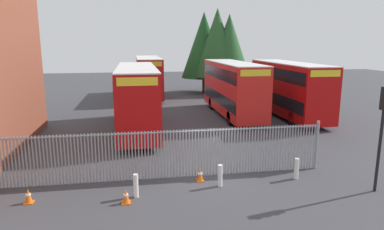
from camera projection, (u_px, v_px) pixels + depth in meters
ground_plane at (182, 132)px, 23.51m from camera, size 100.00×100.00×0.00m
palisade_fence at (166, 153)px, 15.24m from camera, size 14.61×0.14×2.35m
double_decker_bus_near_gate at (137, 96)px, 23.28m from camera, size 2.54×10.81×4.42m
double_decker_bus_behind_fence_left at (233, 87)px, 28.38m from camera, size 2.54×10.81×4.42m
double_decker_bus_behind_fence_right at (288, 87)px, 28.00m from camera, size 2.54×10.81×4.42m
double_decker_bus_far_back at (149, 75)px, 38.02m from camera, size 2.54×10.81×4.42m
bollard_near_left at (136, 186)px, 13.44m from camera, size 0.20×0.20×0.95m
bollard_center_front at (220, 176)px, 14.47m from camera, size 0.20×0.20×0.95m
bollard_near_right at (297, 169)px, 15.27m from camera, size 0.20×0.20×0.95m
traffic_cone_by_gate at (126, 196)px, 12.97m from camera, size 0.34×0.34×0.59m
traffic_cone_mid_forecourt at (28, 196)px, 12.98m from camera, size 0.34×0.34×0.59m
traffic_cone_near_kerb at (200, 175)px, 15.08m from camera, size 0.34×0.34×0.59m
traffic_light_kerbside at (383, 120)px, 13.47m from camera, size 0.28×0.33×4.30m
tree_tall_back at (204, 45)px, 41.01m from camera, size 5.40×5.40×9.55m
tree_short_side at (229, 44)px, 39.59m from camera, size 4.67×4.67×9.23m
tree_mid_row at (217, 43)px, 39.71m from camera, size 5.45×5.45×9.87m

